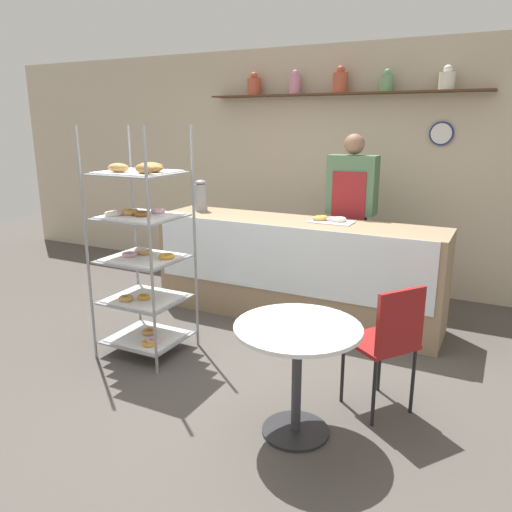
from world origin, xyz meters
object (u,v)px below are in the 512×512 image
object	(u,v)px
cafe_table	(297,353)
donut_tray_counter	(329,220)
cafe_chair	(389,337)
person_worker	(351,216)
coffee_carafe	(201,196)
pastry_rack	(142,250)

from	to	relation	value
cafe_table	donut_tray_counter	xyz separation A→B (m)	(-0.45, 1.85, 0.45)
cafe_table	cafe_chair	bearing A→B (deg)	46.36
person_worker	cafe_table	size ratio (longest dim) A/B	2.32
cafe_table	coffee_carafe	distance (m)	2.66
cafe_table	cafe_chair	xyz separation A→B (m)	(0.44, 0.46, 0.01)
pastry_rack	donut_tray_counter	xyz separation A→B (m)	(1.09, 1.36, 0.11)
person_worker	cafe_table	world-z (taller)	person_worker
donut_tray_counter	cafe_table	bearing A→B (deg)	-76.29
cafe_chair	coffee_carafe	xyz separation A→B (m)	(-2.29, 1.36, 0.58)
pastry_rack	person_worker	distance (m)	2.16
pastry_rack	coffee_carafe	xyz separation A→B (m)	(-0.31, 1.33, 0.24)
person_worker	cafe_table	bearing A→B (deg)	-80.64
person_worker	cafe_chair	bearing A→B (deg)	-66.10
person_worker	cafe_table	xyz separation A→B (m)	(0.38, -2.31, -0.42)
coffee_carafe	pastry_rack	bearing A→B (deg)	-77.06
person_worker	cafe_chair	world-z (taller)	person_worker
pastry_rack	cafe_table	world-z (taller)	pastry_rack
pastry_rack	person_worker	bearing A→B (deg)	57.48
cafe_chair	coffee_carafe	bearing A→B (deg)	-84.76
donut_tray_counter	person_worker	bearing A→B (deg)	81.34
cafe_chair	coffee_carafe	world-z (taller)	coffee_carafe
pastry_rack	coffee_carafe	size ratio (longest dim) A/B	5.69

